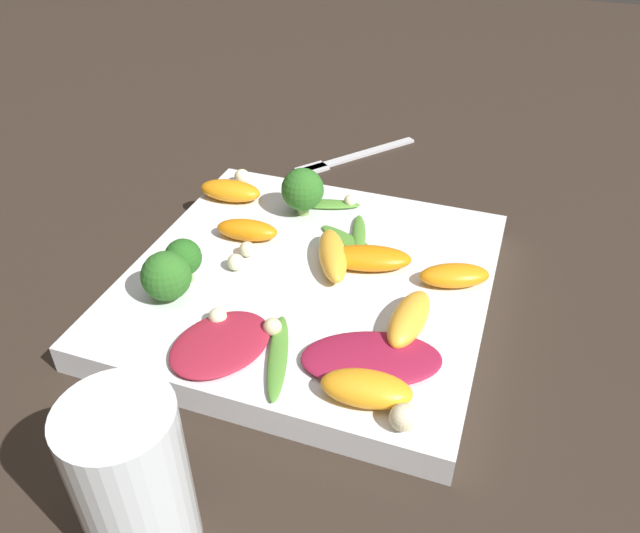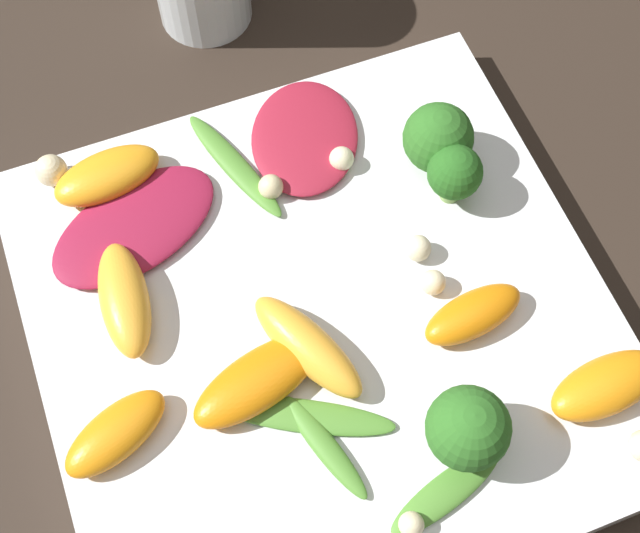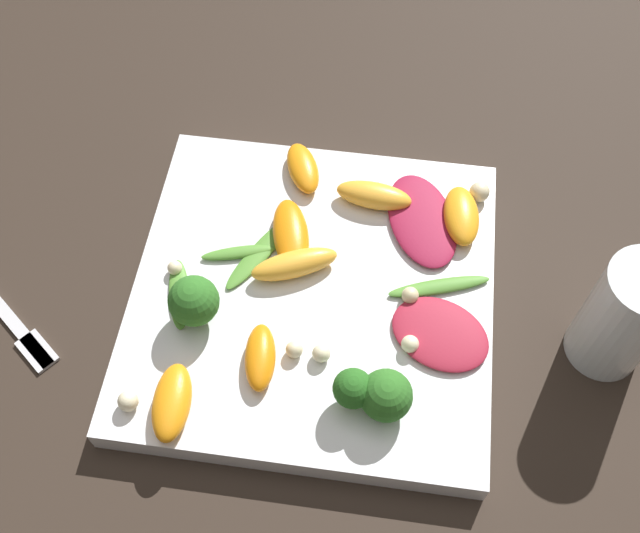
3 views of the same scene
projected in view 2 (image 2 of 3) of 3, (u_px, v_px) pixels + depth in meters
The scene contains 24 objects.
ground_plane at pixel (322, 333), 0.51m from camera, with size 2.40×2.40×0.00m, color #2D231C.
plate at pixel (322, 324), 0.50m from camera, with size 0.31×0.31×0.03m.
radicchio_leaf_0 at pixel (305, 137), 0.53m from camera, with size 0.10×0.09×0.01m.
radicchio_leaf_1 at pixel (134, 226), 0.50m from camera, with size 0.09×0.12×0.01m.
orange_segment_0 at pixel (258, 380), 0.46m from camera, with size 0.05×0.08×0.02m.
orange_segment_1 at pixel (124, 299), 0.48m from camera, with size 0.07×0.03×0.02m.
orange_segment_2 at pixel (607, 385), 0.46m from camera, with size 0.03×0.07×0.02m.
orange_segment_3 at pixel (473, 314), 0.48m from camera, with size 0.03×0.06×0.02m.
orange_segment_4 at pixel (107, 176), 0.51m from camera, with size 0.04×0.07×0.02m.
orange_segment_5 at pixel (116, 433), 0.45m from camera, with size 0.05×0.07×0.02m.
orange_segment_6 at pixel (308, 346), 0.47m from camera, with size 0.08×0.05×0.02m.
broccoli_floret_0 at pixel (468, 428), 0.43m from camera, with size 0.04×0.04×0.05m.
broccoli_floret_1 at pixel (455, 173), 0.50m from camera, with size 0.03×0.03×0.04m.
broccoli_floret_2 at pixel (438, 138), 0.51m from camera, with size 0.04×0.04×0.04m.
arugula_sprig_0 at pixel (446, 492), 0.44m from camera, with size 0.04×0.07×0.01m.
arugula_sprig_1 at pixel (325, 447), 0.45m from camera, with size 0.07×0.03×0.01m.
arugula_sprig_2 at pixel (234, 165), 0.52m from camera, with size 0.09×0.04×0.01m.
arugula_sprig_3 at pixel (305, 416), 0.46m from camera, with size 0.06×0.09×0.01m.
macadamia_nut_0 at pixel (433, 282), 0.49m from camera, with size 0.01×0.01×0.01m.
macadamia_nut_1 at pixel (408, 526), 0.43m from camera, with size 0.01×0.01×0.01m.
macadamia_nut_2 at pixel (418, 248), 0.50m from camera, with size 0.02×0.02×0.02m.
macadamia_nut_3 at pixel (264, 189), 0.51m from camera, with size 0.01×0.01×0.01m.
macadamia_nut_5 at pixel (342, 159), 0.52m from camera, with size 0.01×0.01×0.01m.
macadamia_nut_6 at pixel (51, 170), 0.52m from camera, with size 0.02×0.02×0.02m.
Camera 2 is at (0.18, -0.07, 0.47)m, focal length 50.00 mm.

